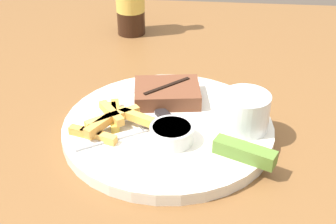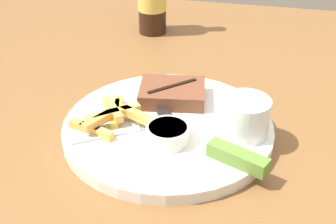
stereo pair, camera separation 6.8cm
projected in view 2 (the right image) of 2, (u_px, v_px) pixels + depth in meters
name	position (u px, v px, depth m)	size (l,w,h in m)	color
dining_table	(168.00, 174.00, 0.74)	(1.24, 1.19, 0.77)	brown
dinner_plate	(168.00, 128.00, 0.70)	(0.31, 0.31, 0.02)	silver
steak_portion	(172.00, 93.00, 0.74)	(0.11, 0.09, 0.03)	brown
fries_pile	(111.00, 117.00, 0.68)	(0.13, 0.11, 0.02)	gold
coleslaw_cup	(245.00, 116.00, 0.65)	(0.07, 0.07, 0.05)	white
dipping_sauce_cup	(168.00, 133.00, 0.65)	(0.06, 0.06, 0.02)	silver
pickle_spear	(238.00, 157.00, 0.61)	(0.09, 0.05, 0.02)	#567A2D
fork_utensil	(114.00, 133.00, 0.67)	(0.12, 0.08, 0.00)	#B7B7BC
knife_utensil	(161.00, 108.00, 0.72)	(0.11, 0.14, 0.01)	#B7B7BC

